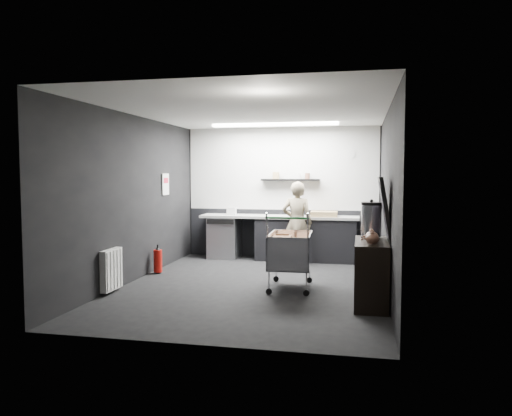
# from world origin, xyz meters

# --- Properties ---
(floor) EXTENTS (5.50, 5.50, 0.00)m
(floor) POSITION_xyz_m (0.00, 0.00, 0.00)
(floor) COLOR black
(floor) RESTS_ON ground
(ceiling) EXTENTS (5.50, 5.50, 0.00)m
(ceiling) POSITION_xyz_m (0.00, 0.00, 2.70)
(ceiling) COLOR white
(ceiling) RESTS_ON wall_back
(wall_back) EXTENTS (5.50, 0.00, 5.50)m
(wall_back) POSITION_xyz_m (0.00, 2.75, 1.35)
(wall_back) COLOR black
(wall_back) RESTS_ON floor
(wall_front) EXTENTS (5.50, 0.00, 5.50)m
(wall_front) POSITION_xyz_m (0.00, -2.75, 1.35)
(wall_front) COLOR black
(wall_front) RESTS_ON floor
(wall_left) EXTENTS (0.00, 5.50, 5.50)m
(wall_left) POSITION_xyz_m (-2.00, 0.00, 1.35)
(wall_left) COLOR black
(wall_left) RESTS_ON floor
(wall_right) EXTENTS (0.00, 5.50, 5.50)m
(wall_right) POSITION_xyz_m (2.00, 0.00, 1.35)
(wall_right) COLOR black
(wall_right) RESTS_ON floor
(kitchen_wall_panel) EXTENTS (3.95, 0.02, 1.70)m
(kitchen_wall_panel) POSITION_xyz_m (0.00, 2.73, 1.85)
(kitchen_wall_panel) COLOR silver
(kitchen_wall_panel) RESTS_ON wall_back
(dado_panel) EXTENTS (3.95, 0.02, 1.00)m
(dado_panel) POSITION_xyz_m (0.00, 2.73, 0.50)
(dado_panel) COLOR black
(dado_panel) RESTS_ON wall_back
(floating_shelf) EXTENTS (1.20, 0.22, 0.04)m
(floating_shelf) POSITION_xyz_m (0.20, 2.62, 1.62)
(floating_shelf) COLOR black
(floating_shelf) RESTS_ON wall_back
(wall_clock) EXTENTS (0.20, 0.03, 0.20)m
(wall_clock) POSITION_xyz_m (1.40, 2.72, 2.15)
(wall_clock) COLOR silver
(wall_clock) RESTS_ON wall_back
(poster) EXTENTS (0.02, 0.30, 0.40)m
(poster) POSITION_xyz_m (-1.98, 1.30, 1.55)
(poster) COLOR white
(poster) RESTS_ON wall_left
(poster_red_band) EXTENTS (0.02, 0.22, 0.10)m
(poster_red_band) POSITION_xyz_m (-1.98, 1.30, 1.62)
(poster_red_band) COLOR red
(poster_red_band) RESTS_ON poster
(radiator) EXTENTS (0.10, 0.50, 0.60)m
(radiator) POSITION_xyz_m (-1.94, -0.90, 0.35)
(radiator) COLOR silver
(radiator) RESTS_ON wall_left
(ceiling_strip) EXTENTS (2.40, 0.20, 0.04)m
(ceiling_strip) POSITION_xyz_m (0.00, 1.85, 2.67)
(ceiling_strip) COLOR white
(ceiling_strip) RESTS_ON ceiling
(prep_counter) EXTENTS (3.20, 0.61, 0.90)m
(prep_counter) POSITION_xyz_m (0.14, 2.42, 0.46)
(prep_counter) COLOR black
(prep_counter) RESTS_ON floor
(person) EXTENTS (0.59, 0.39, 1.60)m
(person) POSITION_xyz_m (0.43, 1.97, 0.80)
(person) COLOR #BAB093
(person) RESTS_ON floor
(shopping_cart) EXTENTS (0.67, 1.05, 1.14)m
(shopping_cart) POSITION_xyz_m (0.58, -0.06, 0.55)
(shopping_cart) COLOR silver
(shopping_cart) RESTS_ON floor
(sideboard) EXTENTS (0.49, 1.14, 1.71)m
(sideboard) POSITION_xyz_m (1.78, -0.72, 0.55)
(sideboard) COLOR black
(sideboard) RESTS_ON floor
(fire_extinguisher) EXTENTS (0.15, 0.15, 0.49)m
(fire_extinguisher) POSITION_xyz_m (-1.85, 0.59, 0.24)
(fire_extinguisher) COLOR #AC100B
(fire_extinguisher) RESTS_ON floor
(cardboard_box) EXTENTS (0.53, 0.41, 0.10)m
(cardboard_box) POSITION_xyz_m (0.91, 2.37, 0.95)
(cardboard_box) COLOR #A18656
(cardboard_box) RESTS_ON prep_counter
(pink_tub) EXTENTS (0.21, 0.21, 0.21)m
(pink_tub) POSITION_xyz_m (0.39, 2.42, 1.01)
(pink_tub) COLOR white
(pink_tub) RESTS_ON prep_counter
(white_container) EXTENTS (0.18, 0.14, 0.16)m
(white_container) POSITION_xyz_m (-0.98, 2.37, 0.98)
(white_container) COLOR silver
(white_container) RESTS_ON prep_counter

